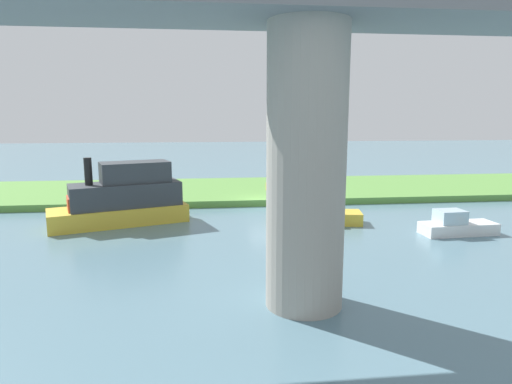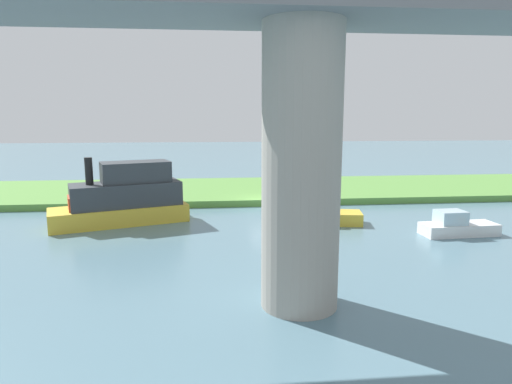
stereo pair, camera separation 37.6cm
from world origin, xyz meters
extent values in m
plane|color=slate|center=(0.00, 0.00, 0.00)|extent=(160.00, 160.00, 0.00)
cube|color=#5B9342|center=(0.00, -6.00, 0.25)|extent=(80.00, 12.00, 0.50)
cylinder|color=#9E998E|center=(1.00, 17.22, 4.88)|extent=(2.73, 2.73, 9.75)
cube|color=slate|center=(1.00, 17.22, 10.00)|extent=(57.46, 4.00, 0.50)
cylinder|color=#2D334C|center=(-0.29, -0.93, 0.78)|extent=(0.29, 0.29, 0.55)
cylinder|color=gold|center=(-0.29, -0.93, 1.35)|extent=(0.38, 0.38, 0.60)
sphere|color=tan|center=(-0.29, -0.93, 1.77)|extent=(0.24, 0.24, 0.24)
cylinder|color=brown|center=(9.30, -0.47, 0.93)|extent=(0.20, 0.20, 0.87)
cube|color=gold|center=(9.85, 4.14, 0.55)|extent=(8.71, 5.31, 1.10)
cube|color=#33383D|center=(9.42, 3.99, 1.84)|extent=(7.06, 4.51, 1.47)
cube|color=#33383D|center=(8.81, 3.78, 3.21)|extent=(4.59, 3.33, 1.29)
cylinder|color=black|center=(11.41, 4.69, 3.40)|extent=(0.46, 0.46, 1.65)
cube|color=#D84C2D|center=(11.94, 4.87, 1.51)|extent=(1.93, 2.04, 0.83)
cube|color=white|center=(-9.91, 8.86, 0.33)|extent=(4.34, 1.74, 0.66)
cube|color=silver|center=(-9.34, 8.89, 1.04)|extent=(1.60, 1.29, 0.76)
cube|color=gold|center=(-2.81, 5.44, 0.38)|extent=(5.10, 2.58, 0.76)
cube|color=silver|center=(-2.17, 5.32, 1.19)|extent=(1.97, 1.68, 0.87)
camera|label=1|loc=(4.42, 31.97, 6.75)|focal=31.07mm
camera|label=2|loc=(4.04, 32.01, 6.75)|focal=31.07mm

